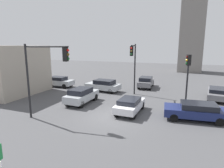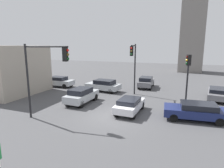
% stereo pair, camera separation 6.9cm
% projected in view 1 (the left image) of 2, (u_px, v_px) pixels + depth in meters
% --- Properties ---
extents(ground_plane, '(100.21, 100.21, 0.00)m').
position_uv_depth(ground_plane, '(112.00, 117.00, 15.70)').
color(ground_plane, '#4C4C4F').
extents(traffic_light_0, '(0.47, 2.70, 5.87)m').
position_uv_depth(traffic_light_0, '(133.00, 60.00, 21.37)').
color(traffic_light_0, black).
rests_on(traffic_light_0, ground_plane).
extents(traffic_light_1, '(0.49, 0.45, 4.89)m').
position_uv_depth(traffic_light_1, '(188.00, 70.00, 18.11)').
color(traffic_light_1, black).
rests_on(traffic_light_1, ground_plane).
extents(traffic_light_2, '(3.67, 0.65, 5.84)m').
position_uv_depth(traffic_light_2, '(45.00, 66.00, 14.52)').
color(traffic_light_2, black).
rests_on(traffic_light_2, ground_plane).
extents(car_0, '(1.92, 4.17, 1.54)m').
position_uv_depth(car_0, '(82.00, 95.00, 19.44)').
color(car_0, '#ADB2B7').
rests_on(car_0, ground_plane).
extents(car_1, '(4.03, 1.78, 1.41)m').
position_uv_depth(car_1, '(59.00, 81.00, 27.17)').
color(car_1, '#ADB2B7').
rests_on(car_1, ground_plane).
extents(car_2, '(4.47, 2.28, 1.46)m').
position_uv_depth(car_2, '(103.00, 85.00, 24.51)').
color(car_2, '#ADB2B7').
rests_on(car_2, ground_plane).
extents(car_3, '(2.44, 4.67, 1.28)m').
position_uv_depth(car_3, '(218.00, 93.00, 20.76)').
color(car_3, slate).
rests_on(car_3, ground_plane).
extents(car_4, '(4.83, 2.46, 1.36)m').
position_uv_depth(car_4, '(196.00, 111.00, 15.12)').
color(car_4, navy).
rests_on(car_4, ground_plane).
extents(car_5, '(1.94, 4.09, 1.48)m').
position_uv_depth(car_5, '(146.00, 82.00, 26.67)').
color(car_5, slate).
rests_on(car_5, ground_plane).
extents(car_6, '(1.87, 3.98, 1.28)m').
position_uv_depth(car_6, '(130.00, 105.00, 16.72)').
color(car_6, silver).
rests_on(car_6, ground_plane).
extents(skyline_tower, '(4.83, 4.83, 24.87)m').
position_uv_depth(skyline_tower, '(193.00, 13.00, 40.60)').
color(skyline_tower, gray).
rests_on(skyline_tower, ground_plane).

